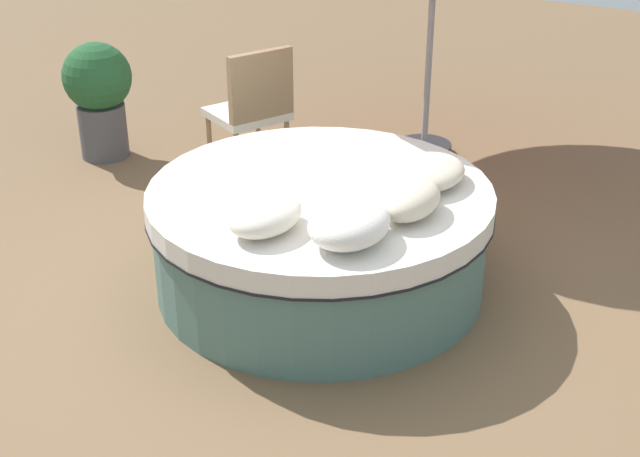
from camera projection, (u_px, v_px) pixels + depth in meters
ground_plane at (320, 285)px, 5.31m from camera, size 16.00×16.00×0.00m
round_bed at (320, 237)px, 5.16m from camera, size 1.99×1.99×0.64m
throw_pillow_0 at (265, 215)px, 4.53m from camera, size 0.47×0.34×0.17m
throw_pillow_1 at (349, 224)px, 4.41m from camera, size 0.49×0.39×0.20m
throw_pillow_2 at (410, 200)px, 4.68m from camera, size 0.45×0.29×0.18m
throw_pillow_3 at (428, 172)px, 5.05m from camera, size 0.52×0.40×0.15m
patio_chair at (253, 103)px, 6.55m from camera, size 0.68×0.67×0.98m
planter at (99, 92)px, 6.87m from camera, size 0.53×0.53×0.92m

